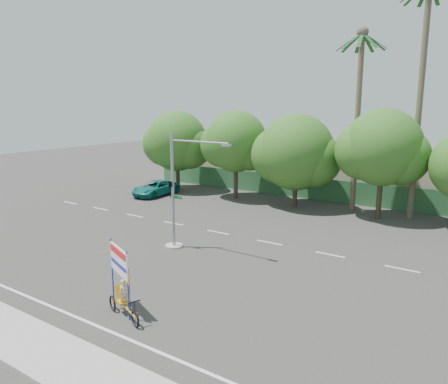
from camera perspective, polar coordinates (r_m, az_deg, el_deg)
The scene contains 14 objects.
ground at distance 22.92m, azimuth -8.33°, elevation -10.84°, with size 120.00×120.00×0.00m, color #33302D.
sidewalk_near at distance 18.67m, azimuth -24.82°, elevation -17.10°, with size 50.00×2.40×0.12m, color gray.
fence at distance 40.46m, azimuth 12.62°, elevation 0.31°, with size 38.00×0.08×2.00m, color #336B3D.
building_left at distance 48.64m, azimuth 3.68°, elevation 3.62°, with size 12.00×8.00×4.00m, color beige.
building_right at distance 42.55m, azimuth 25.01°, elevation 1.14°, with size 14.00×8.00×3.60m, color beige.
tree_far_left at distance 44.18m, azimuth -6.19°, elevation 6.38°, with size 7.14×6.00×7.96m.
tree_left at distance 39.99m, azimuth 1.52°, elevation 6.34°, with size 6.66×5.60×8.07m.
tree_center at distance 37.16m, azimuth 9.33°, elevation 4.88°, with size 7.62×6.40×7.85m.
tree_right at distance 34.73m, azimuth 19.93°, elevation 5.16°, with size 6.90×5.80×8.36m.
palm_tall at distance 35.63m, azimuth 24.42°, elevation 13.41°, with size 3.73×3.79×17.45m.
palm_short at distance 36.68m, azimuth 17.16°, elevation 11.32°, with size 3.73×3.79×14.45m.
traffic_signal at distance 26.29m, azimuth -6.19°, elevation -1.19°, with size 4.72×1.10×7.00m.
trike_billboard at distance 19.04m, azimuth -13.12°, elevation -11.91°, with size 2.81×1.42×2.98m.
pickup_truck at distance 42.18m, azimuth -8.96°, elevation 0.50°, with size 2.34×5.07×1.41m, color #107265.
Camera 1 is at (14.50, -15.49, 8.68)m, focal length 35.00 mm.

